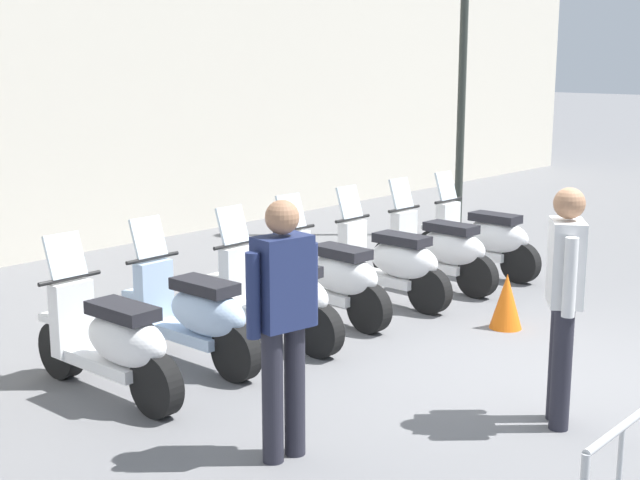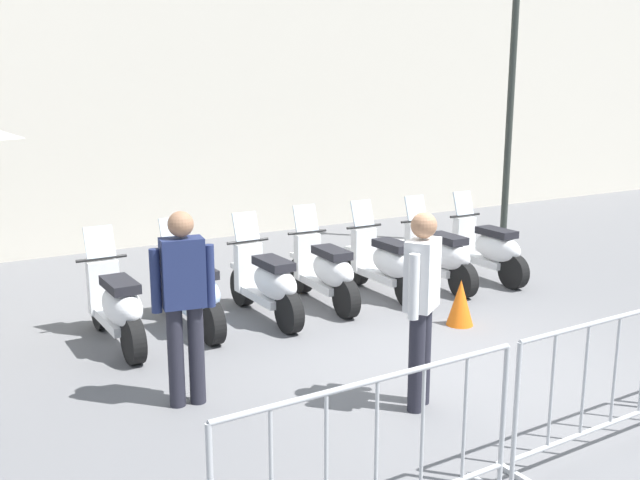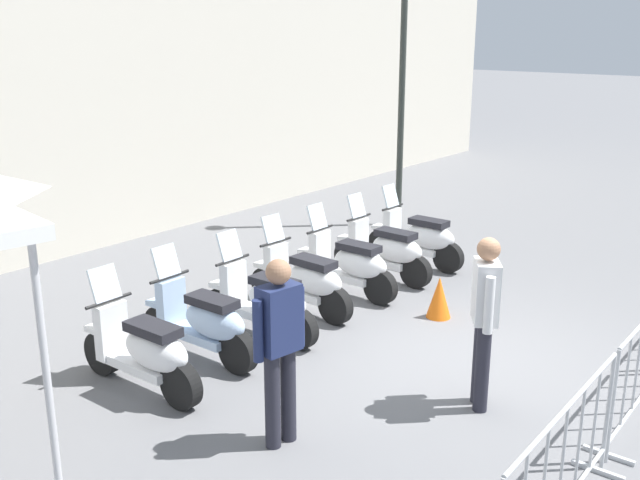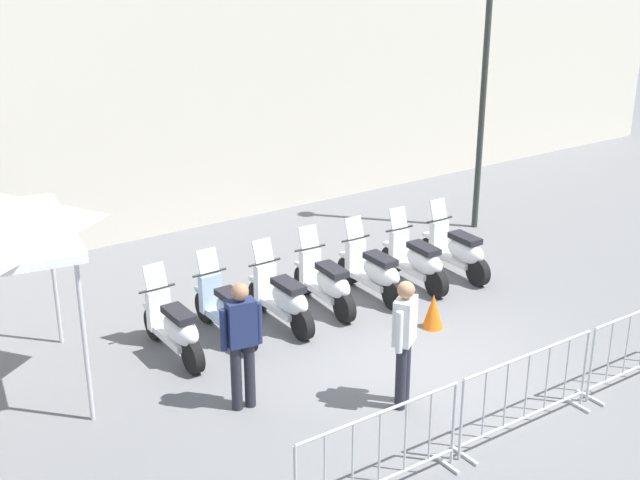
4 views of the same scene
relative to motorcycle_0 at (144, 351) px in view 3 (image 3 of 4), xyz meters
The scene contains 13 objects.
ground_plane 3.56m from the motorcycle_0, 31.38° to the right, with size 120.00×120.00×0.00m, color slate.
motorcycle_0 is the anchor object (origin of this frame).
motorcycle_1 0.90m from the motorcycle_0, 15.24° to the left, with size 0.64×1.72×1.24m.
motorcycle_2 1.79m from the motorcycle_0, ahead, with size 0.64×1.72×1.24m.
motorcycle_3 2.68m from the motorcycle_0, 11.09° to the left, with size 0.57×1.73×1.24m.
motorcycle_4 3.58m from the motorcycle_0, ahead, with size 0.62×1.72×1.24m.
motorcycle_5 4.48m from the motorcycle_0, ahead, with size 0.59×1.72×1.24m.
motorcycle_6 5.37m from the motorcycle_0, ahead, with size 0.60×1.72×1.24m.
barrier_segment_0 4.14m from the motorcycle_0, 74.86° to the right, with size 2.14×0.75×1.07m.
street_lamp 8.16m from the motorcycle_0, 21.29° to the left, with size 0.36×0.36×5.76m.
officer_near_row_end 3.41m from the motorcycle_0, 47.79° to the right, with size 0.43×0.41×1.73m.
officer_mid_plaza 1.80m from the motorcycle_0, 76.51° to the right, with size 0.55×0.22×1.73m.
traffic_cone 3.90m from the motorcycle_0, 11.46° to the right, with size 0.32×0.32×0.55m, color orange.
Camera 3 is at (-6.24, -4.26, 3.53)m, focal length 40.24 mm.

